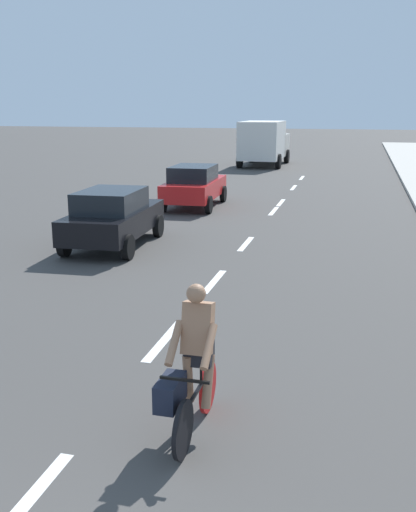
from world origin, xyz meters
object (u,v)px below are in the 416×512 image
object	(u,v)px
delivery_truck	(264,142)
cyclist	(191,368)
parked_car_red	(194,185)
parked_car_black	(113,216)

from	to	relation	value
delivery_truck	cyclist	bearing A→B (deg)	-81.87
parked_car_red	delivery_truck	bearing A→B (deg)	87.87
cyclist	delivery_truck	world-z (taller)	delivery_truck
cyclist	parked_car_black	size ratio (longest dim) A/B	0.44
delivery_truck	parked_car_black	bearing A→B (deg)	-90.41
parked_car_red	delivery_truck	size ratio (longest dim) A/B	0.65
parked_car_black	delivery_truck	size ratio (longest dim) A/B	0.66
parked_car_red	parked_car_black	bearing A→B (deg)	-95.15
cyclist	parked_car_red	size ratio (longest dim) A/B	0.44
parked_car_black	delivery_truck	xyz separation A→B (m)	(0.40, 23.39, 0.67)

